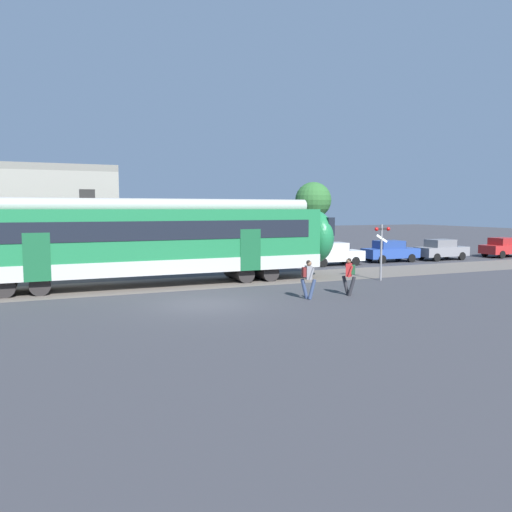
% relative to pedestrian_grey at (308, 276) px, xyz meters
% --- Properties ---
extents(ground_plane, '(160.00, 160.00, 0.00)m').
position_rel_pedestrian_grey_xyz_m(ground_plane, '(-4.37, 0.60, -0.99)').
color(ground_plane, '#38383D').
extents(pedestrian_grey, '(0.61, 0.61, 1.67)m').
position_rel_pedestrian_grey_xyz_m(pedestrian_grey, '(0.00, 0.00, 0.00)').
color(pedestrian_grey, navy).
rests_on(pedestrian_grey, ground).
extents(pedestrian_red, '(0.52, 0.67, 1.67)m').
position_rel_pedestrian_grey_xyz_m(pedestrian_red, '(2.13, 0.09, 0.00)').
color(pedestrian_red, '#28282D').
rests_on(pedestrian_red, ground).
extents(parked_car_white, '(4.05, 1.86, 1.54)m').
position_rel_pedestrian_grey_xyz_m(parked_car_white, '(7.85, 10.64, -0.21)').
color(parked_car_white, silver).
rests_on(parked_car_white, ground).
extents(parked_car_blue, '(4.08, 1.91, 1.54)m').
position_rel_pedestrian_grey_xyz_m(parked_car_blue, '(12.78, 10.88, -0.21)').
color(parked_car_blue, '#284799').
rests_on(parked_car_blue, ground).
extents(parked_car_grey, '(4.04, 1.83, 1.54)m').
position_rel_pedestrian_grey_xyz_m(parked_car_grey, '(17.22, 10.52, -0.21)').
color(parked_car_grey, gray).
rests_on(parked_car_grey, ground).
extents(parked_car_red, '(4.06, 1.87, 1.54)m').
position_rel_pedestrian_grey_xyz_m(parked_car_red, '(23.49, 10.32, -0.21)').
color(parked_car_red, '#B22323').
rests_on(parked_car_red, ground).
extents(crossing_signal, '(0.96, 0.22, 3.00)m').
position_rel_pedestrian_grey_xyz_m(crossing_signal, '(6.30, 3.36, 1.02)').
color(crossing_signal, gray).
rests_on(crossing_signal, ground).
extents(street_tree_right, '(2.91, 2.91, 5.98)m').
position_rel_pedestrian_grey_xyz_m(street_tree_right, '(9.90, 17.09, 3.49)').
color(street_tree_right, brown).
rests_on(street_tree_right, ground).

